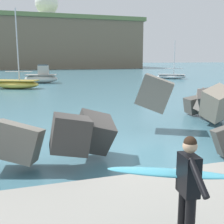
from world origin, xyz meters
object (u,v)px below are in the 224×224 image
at_px(surfer_with_board, 183,182).
at_px(boat_near_right, 171,76).
at_px(boat_mid_centre, 42,77).
at_px(radar_dome, 47,5).
at_px(boat_near_left, 16,84).

height_order(surfer_with_board, boat_near_right, boat_near_right).
xyz_separation_m(boat_mid_centre, radar_dome, (7.53, 68.97, 20.62)).
relative_size(surfer_with_board, boat_mid_centre, 0.47).
relative_size(boat_near_right, boat_mid_centre, 1.29).
bearing_deg(boat_near_left, boat_near_right, 19.97).
distance_m(boat_near_left, boat_mid_centre, 7.04).
bearing_deg(boat_near_left, boat_mid_centre, 64.51).
height_order(boat_near_left, boat_mid_centre, boat_near_left).
xyz_separation_m(boat_near_left, boat_mid_centre, (3.03, 6.35, 0.24)).
relative_size(surfer_with_board, boat_near_right, 0.36).
distance_m(surfer_with_board, boat_mid_centre, 34.35).
xyz_separation_m(surfer_with_board, boat_mid_centre, (0.35, 34.34, -0.51)).
bearing_deg(boat_mid_centre, surfer_with_board, -90.58).
bearing_deg(radar_dome, boat_near_left, -97.98).
bearing_deg(boat_mid_centre, boat_near_right, 5.65).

